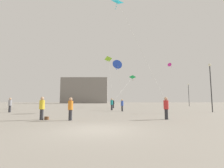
{
  "coord_description": "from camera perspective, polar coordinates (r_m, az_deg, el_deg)",
  "views": [
    {
      "loc": [
        1.0,
        -8.06,
        1.41
      ],
      "look_at": [
        0.0,
        23.17,
        4.67
      ],
      "focal_mm": 25.97,
      "sensor_mm": 36.0,
      "label": 1
    }
  ],
  "objects": [
    {
      "name": "person_in_black",
      "position": [
        31.8,
        0.49,
        -6.84
      ],
      "size": [
        0.37,
        0.37,
        1.68
      ],
      "rotation": [
        0.0,
        0.0,
        3.31
      ],
      "color": "#2D2D33",
      "rests_on": "ground_plane"
    },
    {
      "name": "person_in_orange",
      "position": [
        12.32,
        -14.41,
        -8.09
      ],
      "size": [
        0.36,
        0.36,
        1.66
      ],
      "rotation": [
        0.0,
        0.0,
        4.82
      ],
      "color": "#2D2D33",
      "rests_on": "ground_plane"
    },
    {
      "name": "person_in_red",
      "position": [
        13.21,
        18.51,
        -7.71
      ],
      "size": [
        0.37,
        0.37,
        1.71
      ],
      "rotation": [
        0.0,
        0.0,
        5.02
      ],
      "color": "#2D2D33",
      "rests_on": "ground_plane"
    },
    {
      "name": "kite_magenta_diamond",
      "position": [
        39.39,
        19.26,
        6.24
      ],
      "size": [
        13.24,
        5.4,
        8.79
      ],
      "color": "#D12899"
    },
    {
      "name": "person_in_teal",
      "position": [
        24.79,
        -0.09,
        -6.93
      ],
      "size": [
        0.39,
        0.39,
        1.81
      ],
      "rotation": [
        0.0,
        0.0,
        0.96
      ],
      "color": "#2D2D33",
      "rests_on": "ground_plane"
    },
    {
      "name": "person_in_grey",
      "position": [
        23.9,
        -32.27,
        -6.06
      ],
      "size": [
        0.39,
        0.39,
        1.8
      ],
      "rotation": [
        0.0,
        0.0,
        5.14
      ],
      "color": "#2D2D33",
      "rests_on": "ground_plane"
    },
    {
      "name": "kite_cobalt_diamond",
      "position": [
        21.25,
        1.93,
        6.97
      ],
      "size": [
        1.53,
        2.32,
        5.43
      ],
      "color": "blue"
    },
    {
      "name": "kite_emerald_delta",
      "position": [
        35.79,
        7.12,
        2.3
      ],
      "size": [
        4.72,
        3.99,
        5.62
      ],
      "color": "green"
    },
    {
      "name": "building_left_hall",
      "position": [
        103.02,
        -9.37,
        -2.36
      ],
      "size": [
        28.17,
        12.63,
        15.49
      ],
      "color": "gray",
      "rests_on": "ground_plane"
    },
    {
      "name": "kite_crimson_diamond",
      "position": [
        42.88,
        7.07,
        2.12
      ],
      "size": [
        5.32,
        11.26,
        6.53
      ],
      "color": "red"
    },
    {
      "name": "handbag_beside_flyer",
      "position": [
        13.3,
        -22.02,
        -11.1
      ],
      "size": [
        0.35,
        0.23,
        0.24
      ],
      "primitive_type": "cube",
      "rotation": [
        0.0,
        0.0,
        2.82
      ],
      "color": "brown",
      "rests_on": "ground_plane"
    },
    {
      "name": "lamppost_west",
      "position": [
        47.06,
        25.36,
        -2.36
      ],
      "size": [
        0.36,
        0.36,
        5.95
      ],
      "color": "#2D2D30",
      "rests_on": "ground_plane"
    },
    {
      "name": "person_in_blue",
      "position": [
        22.37,
        3.6,
        -7.26
      ],
      "size": [
        0.36,
        0.36,
        1.64
      ],
      "rotation": [
        0.0,
        0.0,
        1.69
      ],
      "color": "#2D2D33",
      "rests_on": "ground_plane"
    },
    {
      "name": "kite_cyan_delta",
      "position": [
        19.54,
        2.39,
        26.35
      ],
      "size": [
        4.23,
        4.39,
        11.23
      ],
      "color": "#1EB2C6"
    },
    {
      "name": "ground_plane",
      "position": [
        8.24,
        -5.38,
        -15.77
      ],
      "size": [
        300.0,
        300.0,
        0.0
      ],
      "primitive_type": "plane",
      "color": "#9E9689"
    },
    {
      "name": "kite_lime_delta",
      "position": [
        33.43,
        -1.28,
        8.6
      ],
      "size": [
        1.79,
        1.27,
        9.03
      ],
      "color": "#8CD12D"
    },
    {
      "name": "lamppost_east",
      "position": [
        24.22,
        31.38,
        1.16
      ],
      "size": [
        0.36,
        0.36,
        6.22
      ],
      "color": "#2D2D30",
      "rests_on": "ground_plane"
    },
    {
      "name": "person_in_yellow",
      "position": [
        13.29,
        -23.45,
        -7.48
      ],
      "size": [
        0.37,
        0.37,
        1.72
      ],
      "rotation": [
        0.0,
        0.0,
        0.43
      ],
      "color": "#2D2D33",
      "rests_on": "ground_plane"
    }
  ]
}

